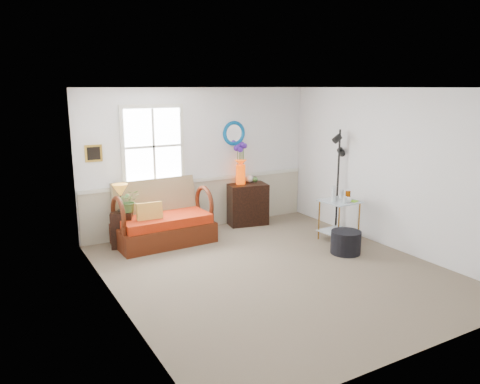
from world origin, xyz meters
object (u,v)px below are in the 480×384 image
loveseat (163,213)px  floor_lamp (338,181)px  ottoman (346,242)px  cabinet (247,204)px  lamp_stand (122,229)px  side_table (339,221)px

loveseat → floor_lamp: size_ratio=0.86×
loveseat → ottoman: size_ratio=3.37×
cabinet → ottoman: size_ratio=1.66×
lamp_stand → side_table: 3.67m
floor_lamp → ottoman: bearing=-118.0°
lamp_stand → loveseat: bearing=-12.3°
loveseat → floor_lamp: bearing=-18.2°
lamp_stand → ottoman: (3.01, -2.09, -0.12)m
lamp_stand → floor_lamp: bearing=-15.7°
cabinet → floor_lamp: size_ratio=0.42×
floor_lamp → ottoman: floor_lamp is taller
cabinet → loveseat: bearing=-160.6°
lamp_stand → ottoman: 3.66m
cabinet → ottoman: cabinet is taller
cabinet → side_table: 1.87m
cabinet → floor_lamp: 1.78m
lamp_stand → side_table: size_ratio=0.85×
lamp_stand → cabinet: (2.48, 0.13, 0.09)m
ottoman → loveseat: bearing=140.3°
loveseat → side_table: loveseat is taller
cabinet → floor_lamp: floor_lamp is taller
side_table → floor_lamp: bearing=52.7°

